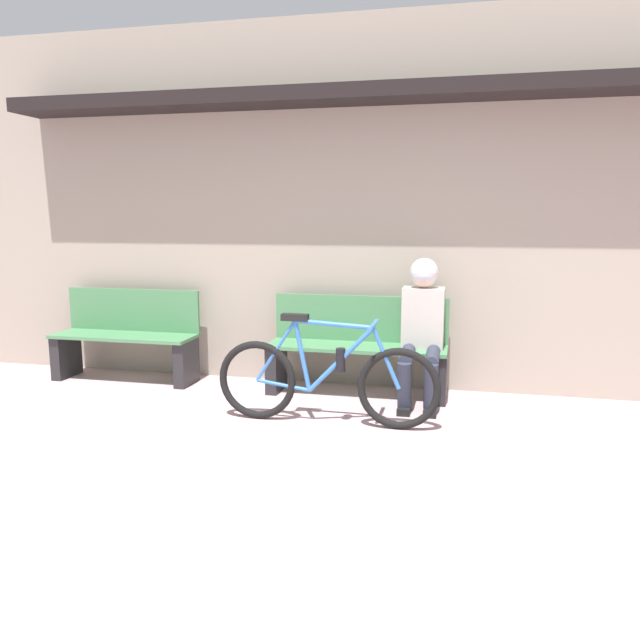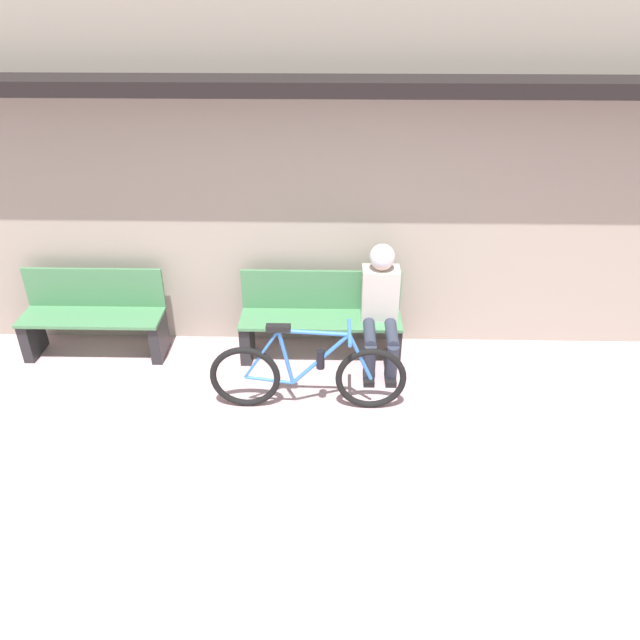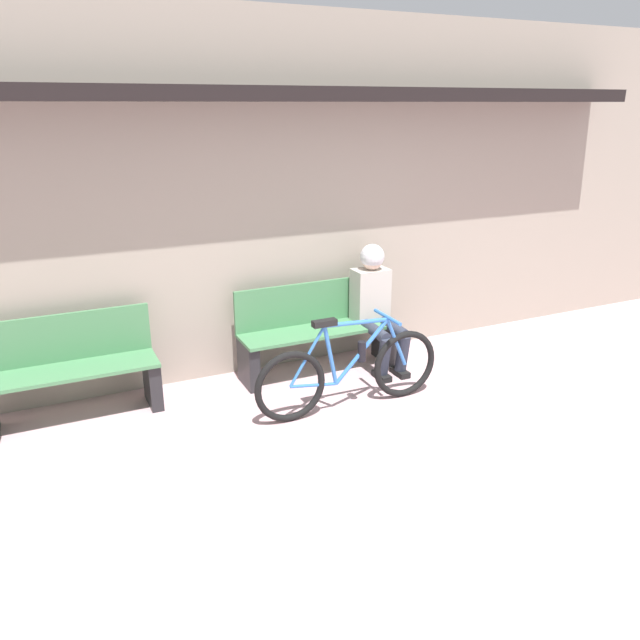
# 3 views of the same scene
# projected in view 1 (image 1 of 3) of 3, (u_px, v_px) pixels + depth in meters

# --- Properties ---
(ground_plane) EXTENTS (24.00, 24.00, 0.00)m
(ground_plane) POSITION_uv_depth(u_px,v_px,m) (302.00, 534.00, 3.03)
(ground_plane) COLOR #C69EA3
(storefront_wall) EXTENTS (12.00, 0.56, 3.20)m
(storefront_wall) POSITION_uv_depth(u_px,v_px,m) (381.00, 199.00, 5.41)
(storefront_wall) COLOR #9E9384
(storefront_wall) RESTS_ON ground_plane
(park_bench_near) EXTENTS (1.52, 0.42, 0.84)m
(park_bench_near) POSITION_uv_depth(u_px,v_px,m) (357.00, 350.00, 5.34)
(park_bench_near) COLOR #477F51
(park_bench_near) RESTS_ON ground_plane
(bicycle) EXTENTS (1.67, 0.40, 0.82)m
(bicycle) POSITION_uv_depth(u_px,v_px,m) (326.00, 380.00, 4.57)
(bicycle) COLOR black
(bicycle) RESTS_ON ground_plane
(person_seated) EXTENTS (0.34, 0.65, 1.18)m
(person_seated) POSITION_uv_depth(u_px,v_px,m) (422.00, 321.00, 5.06)
(person_seated) COLOR #2D3342
(person_seated) RESTS_ON ground_plane
(park_bench_far) EXTENTS (1.34, 0.42, 0.84)m
(park_bench_far) POSITION_uv_depth(u_px,v_px,m) (127.00, 340.00, 5.82)
(park_bench_far) COLOR #477F51
(park_bench_far) RESTS_ON ground_plane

